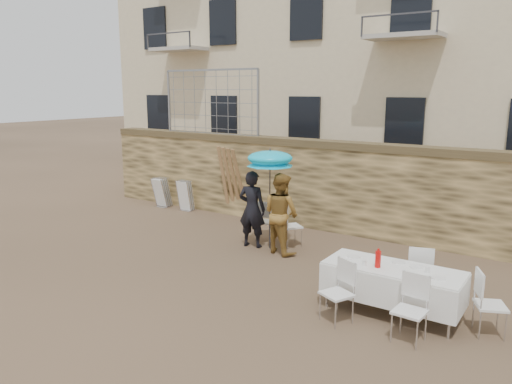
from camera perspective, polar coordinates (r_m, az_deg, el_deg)
The scene contains 17 objects.
ground at distance 9.27m, azimuth -9.82°, elevation -10.55°, with size 80.00×80.00×0.00m, color brown.
stone_wall at distance 12.89m, azimuth 5.44°, elevation 1.00°, with size 13.00×0.50×2.20m, color olive.
chain_link_fence at distance 14.33m, azimuth -5.18°, elevation 10.13°, with size 3.20×0.06×1.80m, color gray, non-canonical shape.
man_suit at distance 11.08m, azimuth -0.45°, elevation -1.97°, with size 0.63×0.41×1.73m, color black.
woman_dress at distance 10.69m, azimuth 2.88°, elevation -2.45°, with size 0.85×0.66×1.74m, color gold.
umbrella at distance 10.74m, azimuth 1.61°, elevation 3.54°, with size 1.02×1.02×2.07m.
couple_chair_left at distance 11.62m, azimuth 1.08°, elevation -3.27°, with size 0.48×0.48×0.96m, color white, non-canonical shape.
couple_chair_right at distance 11.27m, azimuth 4.08°, elevation -3.78°, with size 0.48×0.48×0.96m, color white, non-canonical shape.
banquet_table at distance 8.12m, azimuth 15.41°, elevation -8.55°, with size 2.10×0.85×0.78m.
soda_bottle at distance 7.99m, azimuth 13.77°, elevation -7.48°, with size 0.09×0.09×0.26m, color red.
table_chair_front_left at distance 7.75m, azimuth 9.22°, elevation -11.25°, with size 0.48×0.48×0.96m, color white, non-canonical shape.
table_chair_front_right at distance 7.41m, azimuth 17.16°, elevation -12.75°, with size 0.48×0.48×0.96m, color white, non-canonical shape.
table_chair_back at distance 8.88m, azimuth 18.23°, elevation -8.69°, with size 0.48×0.48×0.96m, color white, non-canonical shape.
table_chair_side at distance 8.02m, azimuth 25.25°, elevation -11.46°, with size 0.48×0.48×0.96m, color white, non-canonical shape.
chair_stack_left at distance 15.24m, azimuth -10.39°, elevation 0.07°, with size 0.46×0.40×0.92m, color white, non-canonical shape.
chair_stack_right at distance 14.64m, azimuth -7.85°, elevation -0.32°, with size 0.46×0.32×0.92m, color white, non-canonical shape.
wood_planks at distance 13.60m, azimuth -2.66°, elevation 1.17°, with size 0.70×0.20×2.00m, color #A37749, non-canonical shape.
Camera 1 is at (5.98, -6.16, 3.49)m, focal length 35.00 mm.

